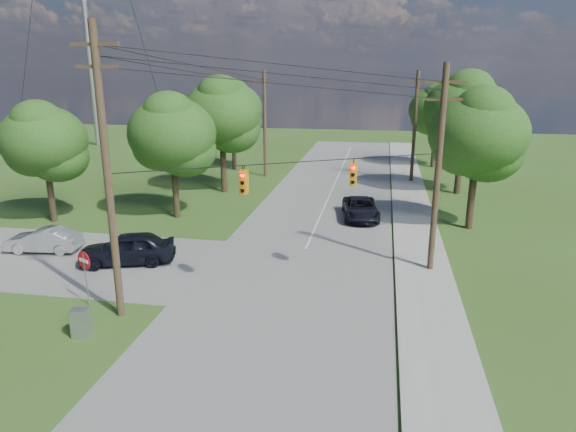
% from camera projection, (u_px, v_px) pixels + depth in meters
% --- Properties ---
extents(ground, '(140.00, 140.00, 0.00)m').
position_uv_depth(ground, '(221.00, 329.00, 20.95)').
color(ground, '#33521B').
rests_on(ground, ground).
extents(main_road, '(10.00, 100.00, 0.03)m').
position_uv_depth(main_road, '(291.00, 283.00, 25.32)').
color(main_road, gray).
rests_on(main_road, ground).
extents(sidewalk_east, '(2.60, 100.00, 0.12)m').
position_uv_depth(sidewalk_east, '(430.00, 293.00, 24.14)').
color(sidewalk_east, '#ABA9A0').
rests_on(sidewalk_east, ground).
extents(pole_sw, '(2.00, 0.32, 12.00)m').
position_uv_depth(pole_sw, '(107.00, 173.00, 20.39)').
color(pole_sw, '#4E3A28').
rests_on(pole_sw, ground).
extents(pole_ne, '(2.00, 0.32, 10.50)m').
position_uv_depth(pole_ne, '(438.00, 168.00, 25.42)').
color(pole_ne, '#4E3A28').
rests_on(pole_ne, ground).
extents(pole_north_e, '(2.00, 0.32, 10.00)m').
position_uv_depth(pole_north_e, '(415.00, 126.00, 46.28)').
color(pole_north_e, '#4E3A28').
rests_on(pole_north_e, ground).
extents(pole_north_w, '(2.00, 0.32, 10.00)m').
position_uv_depth(pole_north_w, '(265.00, 123.00, 48.71)').
color(pole_north_w, '#4E3A28').
rests_on(pole_north_w, ground).
extents(power_lines, '(13.93, 29.62, 4.93)m').
position_uv_depth(power_lines, '(303.00, 88.00, 29.02)').
color(power_lines, black).
rests_on(power_lines, ground).
extents(traffic_signals, '(4.91, 3.27, 1.05)m').
position_uv_depth(traffic_signals, '(301.00, 177.00, 23.15)').
color(traffic_signals, orange).
rests_on(traffic_signals, ground).
extents(tree_w_near, '(6.00, 6.00, 8.40)m').
position_uv_depth(tree_w_near, '(172.00, 134.00, 34.85)').
color(tree_w_near, '#3D2F1E').
rests_on(tree_w_near, ground).
extents(tree_w_mid, '(6.40, 6.40, 9.22)m').
position_uv_depth(tree_w_mid, '(222.00, 114.00, 42.04)').
color(tree_w_mid, '#3D2F1E').
rests_on(tree_w_mid, ground).
extents(tree_w_far, '(6.00, 6.00, 8.73)m').
position_uv_depth(tree_w_far, '(233.00, 108.00, 51.92)').
color(tree_w_far, '#3D2F1E').
rests_on(tree_w_far, ground).
extents(tree_e_near, '(6.20, 6.20, 8.81)m').
position_uv_depth(tree_e_near, '(478.00, 134.00, 32.21)').
color(tree_e_near, '#3D2F1E').
rests_on(tree_e_near, ground).
extents(tree_e_mid, '(6.60, 6.60, 9.64)m').
position_uv_depth(tree_e_mid, '(465.00, 110.00, 41.38)').
color(tree_e_mid, '#3D2F1E').
rests_on(tree_e_mid, ground).
extents(tree_e_far, '(5.80, 5.80, 8.32)m').
position_uv_depth(tree_e_far, '(437.00, 111.00, 53.16)').
color(tree_e_far, '#3D2F1E').
rests_on(tree_e_far, ground).
extents(tree_cross_n, '(5.60, 5.60, 7.91)m').
position_uv_depth(tree_cross_n, '(44.00, 140.00, 33.98)').
color(tree_cross_n, '#3D2F1E').
rests_on(tree_cross_n, ground).
extents(car_cross_dark, '(5.43, 3.56, 1.72)m').
position_uv_depth(car_cross_dark, '(127.00, 248.00, 27.62)').
color(car_cross_dark, black).
rests_on(car_cross_dark, cross_road).
extents(car_cross_silver, '(4.33, 1.91, 1.38)m').
position_uv_depth(car_cross_silver, '(44.00, 240.00, 29.44)').
color(car_cross_silver, '#A1A5A8').
rests_on(car_cross_silver, cross_road).
extents(car_main_north, '(3.03, 5.37, 1.41)m').
position_uv_depth(car_main_north, '(361.00, 208.00, 35.96)').
color(car_main_north, black).
rests_on(car_main_north, main_road).
extents(control_cabinet, '(0.72, 0.56, 1.20)m').
position_uv_depth(control_cabinet, '(81.00, 323.00, 20.17)').
color(control_cabinet, gray).
rests_on(control_cabinet, ground).
extents(do_not_enter_sign, '(0.79, 0.39, 2.58)m').
position_uv_depth(do_not_enter_sign, '(85.00, 267.00, 22.50)').
color(do_not_enter_sign, gray).
rests_on(do_not_enter_sign, ground).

